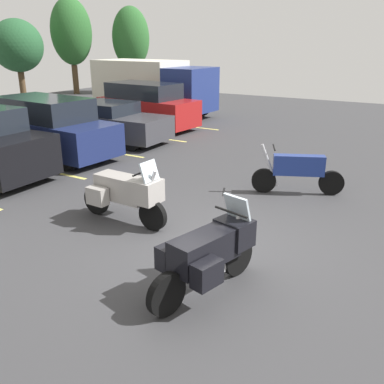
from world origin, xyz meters
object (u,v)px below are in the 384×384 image
(motorcycle_touring, at_px, (209,252))
(car_red, at_px, (147,106))
(motorcycle_second, at_px, (298,171))
(car_navy, at_px, (49,128))
(car_charcoal, at_px, (111,123))
(box_truck, at_px, (153,86))
(motorcycle_third, at_px, (126,192))

(motorcycle_touring, xyz_separation_m, car_red, (9.87, 8.45, 0.30))
(motorcycle_second, relative_size, car_navy, 0.43)
(car_navy, xyz_separation_m, car_charcoal, (2.68, -0.26, -0.23))
(car_charcoal, bearing_deg, box_truck, 21.09)
(car_navy, distance_m, box_truck, 8.68)
(car_navy, relative_size, car_charcoal, 1.09)
(motorcycle_third, bearing_deg, motorcycle_second, -34.75)
(motorcycle_touring, distance_m, car_charcoal, 10.65)
(motorcycle_third, height_order, car_red, car_red)
(car_charcoal, xyz_separation_m, box_truck, (5.76, 2.22, 0.74))
(motorcycle_second, distance_m, box_truck, 12.75)
(motorcycle_touring, distance_m, car_navy, 9.34)
(motorcycle_touring, height_order, car_navy, car_navy)
(car_navy, xyz_separation_m, box_truck, (8.44, 1.97, 0.51))
(motorcycle_touring, distance_m, motorcycle_third, 3.02)
(motorcycle_touring, xyz_separation_m, box_truck, (12.77, 10.24, 0.81))
(car_charcoal, bearing_deg, motorcycle_third, -136.65)
(car_charcoal, bearing_deg, motorcycle_second, -104.91)
(motorcycle_second, distance_m, car_charcoal, 8.07)
(motorcycle_third, distance_m, car_navy, 6.32)
(car_navy, bearing_deg, motorcycle_second, -85.71)
(car_navy, height_order, car_charcoal, car_navy)
(motorcycle_touring, height_order, car_red, car_red)
(car_red, bearing_deg, motorcycle_touring, -139.42)
(car_charcoal, bearing_deg, car_navy, 174.55)
(motorcycle_second, relative_size, car_red, 0.47)
(car_navy, xyz_separation_m, car_red, (5.54, 0.18, 0.01))
(car_red, xyz_separation_m, box_truck, (2.90, 1.78, 0.51))
(car_charcoal, xyz_separation_m, car_red, (2.86, 0.44, 0.24))
(motorcycle_second, bearing_deg, motorcycle_touring, -177.45)
(car_charcoal, relative_size, car_red, 0.98)
(motorcycle_third, distance_m, car_charcoal, 7.76)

